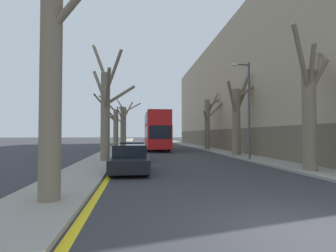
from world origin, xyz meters
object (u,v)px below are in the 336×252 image
Objects in this scene: street_tree_left_1 at (106,109)px; street_tree_right_2 at (208,121)px; street_tree_left_3 at (122,125)px; double_decker_bus at (157,129)px; street_tree_right_0 at (309,111)px; lamp_post at (248,105)px; street_tree_left_0 at (52,58)px; parked_car_1 at (132,152)px; parked_car_0 at (130,159)px; street_tree_left_2 at (114,126)px; street_tree_left_4 at (124,123)px; street_tree_right_1 at (238,115)px.

street_tree_right_2 is (10.82, 12.64, -0.18)m from street_tree_left_1.
double_decker_bus is (4.49, -7.77, -0.79)m from street_tree_left_3.
street_tree_right_2 is (0.05, 18.87, 0.40)m from street_tree_right_0.
double_decker_bus is at bearing -60.01° from street_tree_left_3.
street_tree_left_0 is at bearing -134.69° from lamp_post.
parked_car_0 is at bearing -90.00° from parked_car_1.
street_tree_left_3 is at bearing 89.43° from street_tree_left_0.
street_tree_left_2 is 0.62× the size of double_decker_bus.
lamp_post is (-0.62, 5.96, 0.92)m from street_tree_right_0.
street_tree_left_3 is 29.17m from street_tree_right_0.
street_tree_left_0 is 24.46m from double_decker_bus.
street_tree_left_1 is 1.21× the size of street_tree_right_0.
street_tree_left_1 is 32.19m from street_tree_left_4.
street_tree_left_4 reaches higher than lamp_post.
street_tree_left_1 is 20.90m from street_tree_left_3.
street_tree_left_4 is at bearing 110.97° from street_tree_right_1.
street_tree_left_2 is at bearing 123.39° from street_tree_right_0.
lamp_post is (8.37, -0.90, 3.38)m from parked_car_1.
street_tree_left_0 is at bearing -157.46° from street_tree_right_0.
street_tree_right_2 reaches higher than parked_car_0.
street_tree_right_2 is at bearing 10.50° from street_tree_left_2.
parked_car_1 is at bearing 142.66° from street_tree_right_0.
street_tree_right_2 is at bearing 62.94° from parked_car_0.
lamp_post reaches higher than double_decker_bus.
lamp_post is at bearing 29.82° from parked_car_0.
street_tree_left_4 is at bearing 93.02° from parked_car_0.
street_tree_left_3 is 26.16m from parked_car_0.
street_tree_left_3 is 0.96× the size of street_tree_right_0.
street_tree_right_0 is 18.87m from street_tree_right_2.
street_tree_left_1 is 0.97× the size of street_tree_left_4.
street_tree_right_0 is at bearing -68.41° from street_tree_left_3.
street_tree_right_0 is at bearing -56.61° from street_tree_left_2.
parked_car_1 is (-8.99, 6.86, -2.46)m from street_tree_right_0.
street_tree_left_0 is 10.83m from street_tree_left_1.
street_tree_left_0 is 31.72m from street_tree_left_3.
street_tree_left_0 is 1.15× the size of street_tree_right_0.
street_tree_left_4 is 37.46m from parked_car_0.
street_tree_left_1 reaches higher than street_tree_left_2.
street_tree_left_1 is at bearing -130.57° from street_tree_right_2.
street_tree_left_3 is 11.32m from street_tree_left_4.
street_tree_left_2 is at bearing 147.25° from street_tree_right_1.
street_tree_right_0 is 0.69× the size of double_decker_bus.
parked_car_0 is (-9.07, -8.47, -2.90)m from street_tree_right_1.
street_tree_left_3 is at bearing -88.86° from street_tree_left_4.
street_tree_left_3 is 1.66× the size of parked_car_0.
street_tree_right_0 is 1.54× the size of parked_car_1.
parked_car_1 is at bearing 19.49° from street_tree_left_1.
street_tree_right_2 is 0.99× the size of lamp_post.
lamp_post is at bearing 45.31° from street_tree_left_0.
street_tree_left_0 is 1.20× the size of street_tree_left_3.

